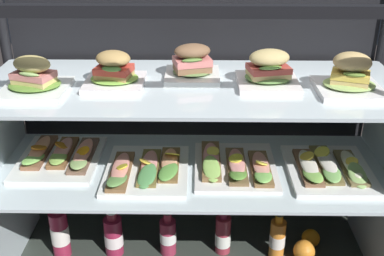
# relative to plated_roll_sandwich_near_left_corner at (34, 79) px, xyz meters

# --- Properties ---
(case_frame) EXTENTS (1.37, 0.55, 1.02)m
(case_frame) POSITION_rel_plated_roll_sandwich_near_left_corner_xyz_m (0.47, 0.21, -0.21)
(case_frame) COLOR black
(case_frame) RESTS_ON ground
(riser_lower_tier) EXTENTS (1.30, 0.48, 0.38)m
(riser_lower_tier) POSITION_rel_plated_roll_sandwich_near_left_corner_xyz_m (0.47, 0.07, -0.54)
(riser_lower_tier) COLOR silver
(riser_lower_tier) RESTS_ON case_base_deck
(shelf_lower_glass) EXTENTS (1.32, 0.50, 0.01)m
(shelf_lower_glass) POSITION_rel_plated_roll_sandwich_near_left_corner_xyz_m (0.47, 0.07, -0.34)
(shelf_lower_glass) COLOR silver
(shelf_lower_glass) RESTS_ON riser_lower_tier
(riser_upper_tier) EXTENTS (1.30, 0.48, 0.29)m
(riser_upper_tier) POSITION_rel_plated_roll_sandwich_near_left_corner_xyz_m (0.47, 0.07, -0.19)
(riser_upper_tier) COLOR silver
(riser_upper_tier) RESTS_ON shelf_lower_glass
(shelf_upper_glass) EXTENTS (1.32, 0.50, 0.01)m
(shelf_upper_glass) POSITION_rel_plated_roll_sandwich_near_left_corner_xyz_m (0.47, 0.07, -0.04)
(shelf_upper_glass) COLOR silver
(shelf_upper_glass) RESTS_ON riser_upper_tier
(plated_roll_sandwich_near_left_corner) EXTENTS (0.19, 0.19, 0.11)m
(plated_roll_sandwich_near_left_corner) POSITION_rel_plated_roll_sandwich_near_left_corner_xyz_m (0.00, 0.00, 0.00)
(plated_roll_sandwich_near_left_corner) COLOR white
(plated_roll_sandwich_near_left_corner) RESTS_ON shelf_upper_glass
(plated_roll_sandwich_far_left) EXTENTS (0.18, 0.18, 0.11)m
(plated_roll_sandwich_far_left) POSITION_rel_plated_roll_sandwich_near_left_corner_xyz_m (0.23, 0.06, 0.00)
(plated_roll_sandwich_far_left) COLOR white
(plated_roll_sandwich_far_left) RESTS_ON shelf_upper_glass
(plated_roll_sandwich_center) EXTENTS (0.17, 0.17, 0.11)m
(plated_roll_sandwich_center) POSITION_rel_plated_roll_sandwich_near_left_corner_xyz_m (0.47, 0.12, 0.01)
(plated_roll_sandwich_center) COLOR white
(plated_roll_sandwich_center) RESTS_ON shelf_upper_glass
(plated_roll_sandwich_mid_right) EXTENTS (0.19, 0.19, 0.11)m
(plated_roll_sandwich_mid_right) POSITION_rel_plated_roll_sandwich_near_left_corner_xyz_m (0.70, 0.07, 0.00)
(plated_roll_sandwich_mid_right) COLOR white
(plated_roll_sandwich_mid_right) RESTS_ON shelf_upper_glass
(plated_roll_sandwich_left_of_center) EXTENTS (0.19, 0.19, 0.12)m
(plated_roll_sandwich_left_of_center) POSITION_rel_plated_roll_sandwich_near_left_corner_xyz_m (0.93, 0.01, 0.00)
(plated_roll_sandwich_left_of_center) COLOR white
(plated_roll_sandwich_left_of_center) RESTS_ON shelf_upper_glass
(open_sandwich_tray_far_right) EXTENTS (0.27, 0.32, 0.06)m
(open_sandwich_tray_far_right) POSITION_rel_plated_roll_sandwich_near_left_corner_xyz_m (0.01, 0.11, -0.32)
(open_sandwich_tray_far_right) COLOR white
(open_sandwich_tray_far_right) RESTS_ON shelf_lower_glass
(open_sandwich_tray_mid_right) EXTENTS (0.27, 0.33, 0.06)m
(open_sandwich_tray_mid_right) POSITION_rel_plated_roll_sandwich_near_left_corner_xyz_m (0.31, 0.02, -0.32)
(open_sandwich_tray_mid_right) COLOR white
(open_sandwich_tray_mid_right) RESTS_ON shelf_lower_glass
(open_sandwich_tray_right_of_center) EXTENTS (0.27, 0.32, 0.05)m
(open_sandwich_tray_right_of_center) POSITION_rel_plated_roll_sandwich_near_left_corner_xyz_m (0.61, 0.05, -0.32)
(open_sandwich_tray_right_of_center) COLOR white
(open_sandwich_tray_right_of_center) RESTS_ON shelf_lower_glass
(open_sandwich_tray_center) EXTENTS (0.27, 0.32, 0.06)m
(open_sandwich_tray_center) POSITION_rel_plated_roll_sandwich_near_left_corner_xyz_m (0.92, 0.04, -0.32)
(open_sandwich_tray_center) COLOR white
(open_sandwich_tray_center) RESTS_ON shelf_lower_glass
(juice_bottle_tucked_behind) EXTENTS (0.07, 0.07, 0.25)m
(juice_bottle_tucked_behind) POSITION_rel_plated_roll_sandwich_near_left_corner_xyz_m (-0.02, 0.08, -0.63)
(juice_bottle_tucked_behind) COLOR maroon
(juice_bottle_tucked_behind) RESTS_ON case_base_deck
(juice_bottle_back_right) EXTENTS (0.07, 0.07, 0.19)m
(juice_bottle_back_right) POSITION_rel_plated_roll_sandwich_near_left_corner_xyz_m (0.17, 0.10, -0.65)
(juice_bottle_back_right) COLOR maroon
(juice_bottle_back_right) RESTS_ON case_base_deck
(juice_bottle_near_post) EXTENTS (0.06, 0.06, 0.19)m
(juice_bottle_near_post) POSITION_rel_plated_roll_sandwich_near_left_corner_xyz_m (0.38, 0.10, -0.65)
(juice_bottle_near_post) COLOR #952941
(juice_bottle_near_post) RESTS_ON case_base_deck
(juice_bottle_front_right_end) EXTENTS (0.06, 0.06, 0.21)m
(juice_bottle_front_right_end) POSITION_rel_plated_roll_sandwich_near_left_corner_xyz_m (0.58, 0.11, -0.65)
(juice_bottle_front_right_end) COLOR #972C3B
(juice_bottle_front_right_end) RESTS_ON case_base_deck
(juice_bottle_back_center) EXTENTS (0.06, 0.06, 0.20)m
(juice_bottle_back_center) POSITION_rel_plated_roll_sandwich_near_left_corner_xyz_m (0.78, 0.08, -0.64)
(juice_bottle_back_center) COLOR orange
(juice_bottle_back_center) RESTS_ON case_base_deck
(orange_fruit_near_left_post) EXTENTS (0.07, 0.07, 0.07)m
(orange_fruit_near_left_post) POSITION_rel_plated_roll_sandwich_near_left_corner_xyz_m (0.92, 0.15, -0.69)
(orange_fruit_near_left_post) COLOR orange
(orange_fruit_near_left_post) RESTS_ON case_base_deck
(orange_fruit_rolled_forward) EXTENTS (0.08, 0.08, 0.08)m
(orange_fruit_rolled_forward) POSITION_rel_plated_roll_sandwich_near_left_corner_xyz_m (0.88, 0.07, -0.69)
(orange_fruit_rolled_forward) COLOR orange
(orange_fruit_rolled_forward) RESTS_ON case_base_deck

